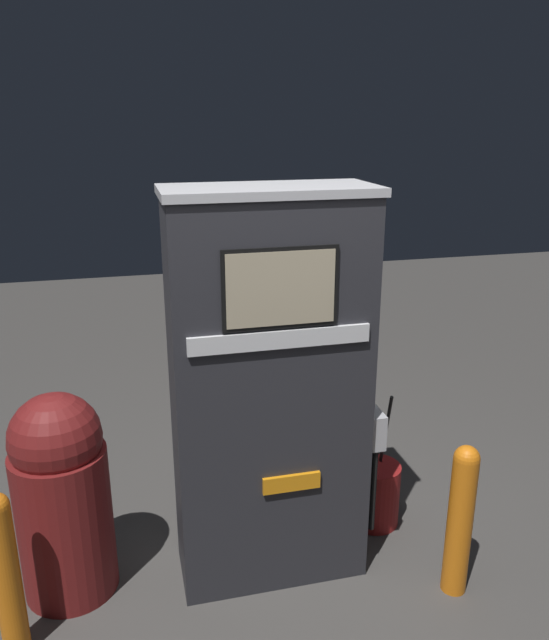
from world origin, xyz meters
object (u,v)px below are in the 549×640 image
at_px(safety_bollard_far, 6,572).
at_px(squeegee_bucket, 375,493).
at_px(safety_bollard, 460,516).
at_px(trash_bin, 62,494).
at_px(gas_pump, 270,393).

relative_size(safety_bollard_far, squeegee_bucket, 0.98).
bearing_deg(safety_bollard, safety_bollard_far, 176.67).
distance_m(trash_bin, safety_bollard_far, 0.45).
bearing_deg(trash_bin, squeegee_bucket, 4.34).
bearing_deg(trash_bin, gas_pump, -4.53).
bearing_deg(squeegee_bucket, gas_pump, -162.89).
xyz_separation_m(safety_bollard, trash_bin, (-1.92, 0.50, 0.12)).
relative_size(gas_pump, trash_bin, 1.87).
bearing_deg(gas_pump, squeegee_bucket, 17.11).
relative_size(safety_bollard, trash_bin, 0.76).
height_order(gas_pump, squeegee_bucket, gas_pump).
height_order(safety_bollard, squeegee_bucket, squeegee_bucket).
relative_size(gas_pump, safety_bollard_far, 2.46).
height_order(safety_bollard, safety_bollard_far, same).
xyz_separation_m(gas_pump, safety_bollard_far, (-1.27, -0.29, -0.59)).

